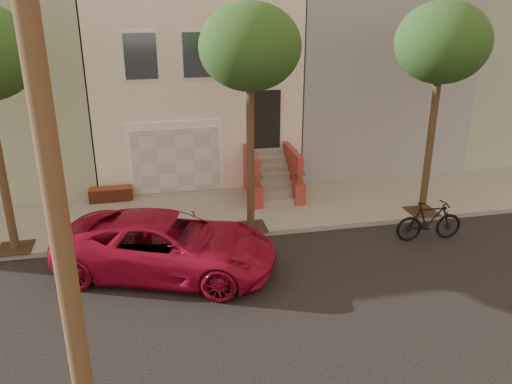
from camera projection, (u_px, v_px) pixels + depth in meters
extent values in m
plane|color=black|center=(242.00, 309.00, 11.74)|extent=(90.00, 90.00, 0.00)
cube|color=gray|center=(211.00, 213.00, 16.59)|extent=(40.00, 3.70, 0.15)
cube|color=beige|center=(189.00, 72.00, 20.62)|extent=(7.00, 8.00, 7.00)
cube|color=gray|center=(4.00, 77.00, 19.30)|extent=(6.50, 8.00, 7.00)
cube|color=gray|center=(351.00, 67.00, 21.94)|extent=(6.50, 8.00, 7.00)
cube|color=gray|center=(489.00, 62.00, 23.21)|extent=(6.50, 8.00, 7.00)
cube|color=white|center=(176.00, 157.00, 17.64)|extent=(3.20, 0.12, 2.50)
cube|color=silver|center=(176.00, 161.00, 17.62)|extent=(2.90, 0.06, 2.20)
cube|color=gray|center=(182.00, 213.00, 16.38)|extent=(3.20, 3.70, 0.02)
cube|color=brown|center=(111.00, 194.00, 17.29)|extent=(1.40, 0.45, 0.44)
cube|color=black|center=(266.00, 120.00, 17.78)|extent=(1.00, 0.06, 2.00)
cube|color=#3F4751|center=(141.00, 56.00, 16.20)|extent=(1.00, 0.06, 1.40)
cube|color=white|center=(141.00, 56.00, 16.22)|extent=(1.15, 0.05, 1.55)
cube|color=#3F4751|center=(199.00, 55.00, 16.55)|extent=(1.00, 0.06, 1.40)
cube|color=white|center=(199.00, 55.00, 16.57)|extent=(1.15, 0.05, 1.55)
cube|color=#3F4751|center=(254.00, 53.00, 16.90)|extent=(1.00, 0.06, 1.40)
cube|color=white|center=(254.00, 53.00, 16.92)|extent=(1.15, 0.05, 1.55)
cube|color=gray|center=(278.00, 202.00, 16.98)|extent=(1.20, 0.28, 0.20)
cube|color=gray|center=(276.00, 193.00, 17.16)|extent=(1.20, 0.28, 0.20)
cube|color=gray|center=(274.00, 184.00, 17.35)|extent=(1.20, 0.28, 0.20)
cube|color=gray|center=(272.00, 176.00, 17.53)|extent=(1.20, 0.28, 0.20)
cube|color=gray|center=(270.00, 168.00, 17.71)|extent=(1.20, 0.28, 0.20)
cube|color=gray|center=(268.00, 160.00, 17.89)|extent=(1.20, 0.28, 0.20)
cube|color=gray|center=(266.00, 152.00, 18.08)|extent=(1.20, 0.28, 0.20)
cube|color=#973631|center=(251.00, 175.00, 17.36)|extent=(0.18, 1.96, 1.60)
cube|color=#973631|center=(292.00, 172.00, 17.63)|extent=(0.18, 1.96, 1.60)
cube|color=#973631|center=(257.00, 197.00, 16.72)|extent=(0.35, 0.35, 0.70)
imported|color=#234A1A|center=(257.00, 180.00, 16.51)|extent=(0.40, 0.35, 0.45)
cube|color=#973631|center=(299.00, 194.00, 16.99)|extent=(0.35, 0.35, 0.70)
imported|color=#234A1A|center=(300.00, 177.00, 16.78)|extent=(0.41, 0.35, 0.45)
cube|color=#2D2116|center=(16.00, 248.00, 14.17)|extent=(0.90, 0.90, 0.02)
cylinder|color=#3C2C1B|center=(2.00, 175.00, 13.41)|extent=(0.22, 0.22, 4.20)
cube|color=#2D2116|center=(251.00, 227.00, 15.43)|extent=(0.90, 0.90, 0.02)
cylinder|color=#3C2C1B|center=(250.00, 159.00, 14.67)|extent=(0.22, 0.22, 4.20)
ellipsoid|color=#234A1A|center=(250.00, 47.00, 13.56)|extent=(2.70, 2.57, 2.29)
cube|color=#2D2116|center=(422.00, 211.00, 16.50)|extent=(0.90, 0.90, 0.02)
cylinder|color=#3C2C1B|center=(430.00, 147.00, 15.74)|extent=(0.22, 0.22, 4.20)
ellipsoid|color=#234A1A|center=(443.00, 42.00, 14.63)|extent=(2.70, 2.57, 2.29)
cylinder|color=#4D3724|center=(46.00, 138.00, 6.43)|extent=(0.30, 0.30, 10.00)
imported|color=maroon|center=(167.00, 245.00, 13.03)|extent=(5.97, 4.24, 1.51)
imported|color=black|center=(429.00, 221.00, 14.80)|extent=(1.97, 0.65, 1.17)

